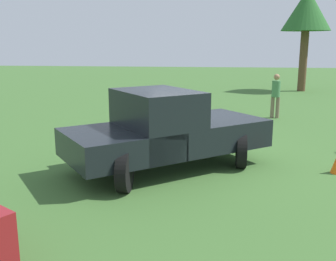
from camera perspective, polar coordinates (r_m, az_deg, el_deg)
The scene contains 4 objects.
ground_plane at distance 9.95m, azimuth 4.30°, elevation -4.12°, with size 80.00×80.00×0.00m, color #3D662D.
pickup_truck at distance 8.89m, azimuth -0.66°, elevation 0.29°, with size 4.42×4.88×1.84m.
person_visitor at distance 15.78m, azimuth 15.41°, elevation 5.24°, with size 0.36×0.36×1.71m.
tree_back_left at distance 25.46m, azimuth 19.54°, elevation 15.99°, with size 2.88×2.88×6.02m.
Camera 1 is at (-9.52, -0.41, 2.84)m, focal length 41.89 mm.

